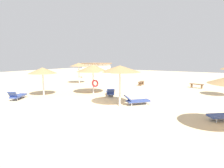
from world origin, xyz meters
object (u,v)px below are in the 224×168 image
Objects in this scene: parasol_1 at (43,71)px; beach_cabana at (97,70)px; parasol_2 at (120,69)px; lounger_0 at (110,92)px; parasol_0 at (93,68)px; parasol_5 at (79,65)px; lounger_2 at (136,100)px; bench_0 at (141,83)px; bench_1 at (197,85)px; lounger_1 at (17,96)px.

beach_cabana is (-5.25, 15.16, -0.96)m from parasol_1.
lounger_0 is (-2.42, 2.55, -2.32)m from parasol_2.
parasol_0 reaches higher than parasol_5.
parasol_5 is 13.49m from lounger_2.
parasol_5 is 1.82× the size of bench_0.
parasol_1 is 1.67× the size of bench_1.
parasol_0 reaches higher than parasol_1.
parasol_1 is at bearing -149.62° from lounger_0.
lounger_0 is at bearing 42.38° from lounger_1.
lounger_1 is (-3.72, -5.40, -2.12)m from parasol_0.
parasol_1 is 6.39m from lounger_0.
lounger_1 is 0.48× the size of beach_cabana.
parasol_5 is 15.01m from bench_1.
lounger_1 is at bearing -113.16° from bench_0.
lounger_2 is 1.19× the size of bench_1.
beach_cabana is (-13.82, 13.75, 1.02)m from lounger_2.
parasol_0 is at bearing 175.78° from lounger_0.
parasol_5 is at bearing -164.33° from bench_1.
parasol_2 is 8.92m from lounger_1.
parasol_2 is (4.46, -2.70, 0.20)m from parasol_0.
beach_cabana is (-10.50, 12.08, 1.01)m from lounger_0.
lounger_1 is 1.04× the size of lounger_2.
lounger_2 is at bearing -69.41° from bench_0.
lounger_0 is 7.79m from lounger_1.
parasol_2 is at bearing 3.89° from parasol_1.
parasol_5 is 7.57m from beach_cabana.
bench_1 is at bearing 75.43° from lounger_2.
parasol_1 is 1.40× the size of lounger_2.
parasol_0 reaches higher than lounger_1.
parasol_1 reaches higher than lounger_0.
bench_0 is at bearing 91.50° from lounger_0.
parasol_2 is (7.67, 0.52, 0.35)m from parasol_1.
lounger_1 reaches higher than bench_0.
bench_0 is (-2.63, 10.28, -2.30)m from parasol_2.
parasol_0 is 14.67m from beach_cabana.
beach_cabana is (-12.92, 14.63, -1.31)m from parasol_2.
parasol_5 is (-2.95, 8.05, 0.26)m from parasol_1.
lounger_0 is 16.04m from beach_cabana.
bench_0 is at bearing 104.33° from parasol_2.
lounger_1 is 9.77m from lounger_2.
beach_cabana reaches higher than bench_1.
lounger_0 is 10.86m from bench_1.
lounger_0 is at bearing -49.01° from beach_cabana.
parasol_0 is 7.83m from parasol_5.
parasol_2 is at bearing -31.23° from parasol_0.
beach_cabana is at bearing 135.16° from lounger_2.
bench_1 is (8.13, 8.83, -2.10)m from parasol_0.
lounger_1 is (-0.51, -2.18, -1.97)m from parasol_1.
parasol_5 is 1.46× the size of lounger_1.
bench_1 is 0.39× the size of beach_cabana.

